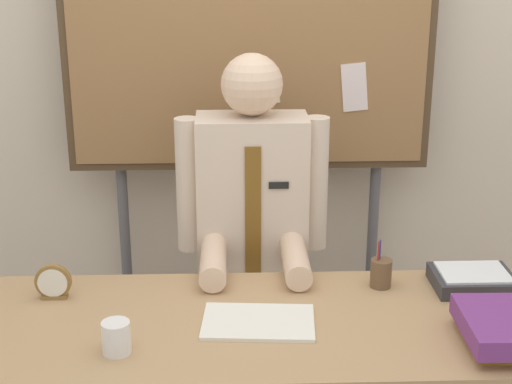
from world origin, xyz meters
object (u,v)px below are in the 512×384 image
bulletin_board (249,24)px  pen_holder (381,273)px  open_notebook (257,322)px  desk_clock (53,283)px  coffee_mug (116,337)px  paper_tray (473,280)px  person (252,261)px  book_stack (499,329)px  desk (258,348)px

bulletin_board → pen_holder: (0.41, -0.72, -0.73)m
bulletin_board → pen_holder: 1.10m
bulletin_board → open_notebook: bulletin_board is taller
pen_holder → desk_clock: bearing=-177.4°
coffee_mug → paper_tray: (1.11, 0.37, -0.02)m
bulletin_board → coffee_mug: 1.39m
bulletin_board → pen_holder: bulletin_board is taller
coffee_mug → paper_tray: bearing=18.5°
person → bulletin_board: bearing=90.0°
book_stack → open_notebook: bearing=168.0°
coffee_mug → bulletin_board: bearing=70.2°
person → desk_clock: bearing=-148.0°
desk → bulletin_board: bulletin_board is taller
pen_holder → desk: bearing=-151.9°
person → desk_clock: size_ratio=12.73×
book_stack → open_notebook: book_stack is taller
person → bulletin_board: bulletin_board is taller
desk → bulletin_board: size_ratio=0.83×
open_notebook → paper_tray: (0.72, 0.22, 0.02)m
paper_tray → open_notebook: bearing=-162.8°
book_stack → coffee_mug: size_ratio=3.15×
book_stack → pen_holder: pen_holder is taller
person → paper_tray: person is taller
person → desk_clock: person is taller
book_stack → open_notebook: 0.69m
desk → open_notebook: open_notebook is taller
person → paper_tray: size_ratio=5.64×
coffee_mug → desk_clock: bearing=125.8°
person → coffee_mug: (-0.40, -0.75, 0.11)m
bulletin_board → book_stack: size_ratio=7.27×
desk → desk_clock: bearing=165.0°
desk → open_notebook: (-0.00, -0.02, 0.10)m
bulletin_board → desk_clock: bearing=-130.1°
desk_clock → coffee_mug: size_ratio=1.22×
open_notebook → book_stack: bearing=-12.0°
book_stack → paper_tray: (0.04, 0.37, -0.02)m
person → bulletin_board: (0.00, 0.36, 0.84)m
coffee_mug → desk: bearing=23.0°
coffee_mug → pen_holder: bearing=25.7°
bulletin_board → coffee_mug: bearing=-109.8°
desk → coffee_mug: size_ratio=18.98×
person → bulletin_board: size_ratio=0.68×
desk_clock → paper_tray: (1.36, 0.03, -0.02)m
bulletin_board → open_notebook: bearing=-90.3°
desk → paper_tray: size_ratio=6.88×
book_stack → coffee_mug: (-1.07, -0.01, -0.00)m
book_stack → coffee_mug: bearing=-179.7°
desk → book_stack: size_ratio=6.03×
person → coffee_mug: size_ratio=15.56×
open_notebook → coffee_mug: 0.42m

